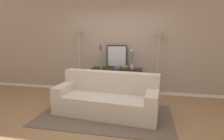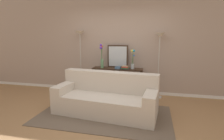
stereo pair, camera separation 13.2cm
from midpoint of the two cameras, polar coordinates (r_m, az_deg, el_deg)
ground_plane at (r=3.81m, az=-2.42°, el=-15.59°), size 16.00×16.00×0.02m
back_wall at (r=5.34m, az=3.15°, el=9.08°), size 12.00×0.15×3.05m
area_rug at (r=4.00m, az=-1.50°, el=-13.98°), size 2.79×1.59×0.01m
couch at (r=4.03m, az=-0.86°, el=-9.07°), size 2.27×1.08×0.88m
console_table at (r=5.15m, az=2.36°, el=-2.05°), size 1.41×0.33×0.78m
floor_lamp_left at (r=5.37m, az=-9.28°, el=7.90°), size 0.28×0.28×1.81m
floor_lamp_right at (r=4.97m, az=15.42°, el=6.91°), size 0.28×0.28×1.75m
wall_mirror at (r=5.19m, az=2.51°, el=4.30°), size 0.59×0.02×0.64m
vase_tall_flowers at (r=5.13m, az=-2.48°, el=3.77°), size 0.11×0.11×0.67m
vase_short_flowers at (r=5.00m, az=7.28°, el=2.98°), size 0.12×0.11×0.53m
fruit_bowl at (r=4.99m, az=2.59°, el=0.70°), size 0.17×0.17×0.06m
book_stack at (r=4.96m, az=4.92°, el=0.73°), size 0.23×0.17×0.09m
book_row_under_console at (r=5.36m, az=-1.79°, el=-6.91°), size 0.37×0.18×0.12m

